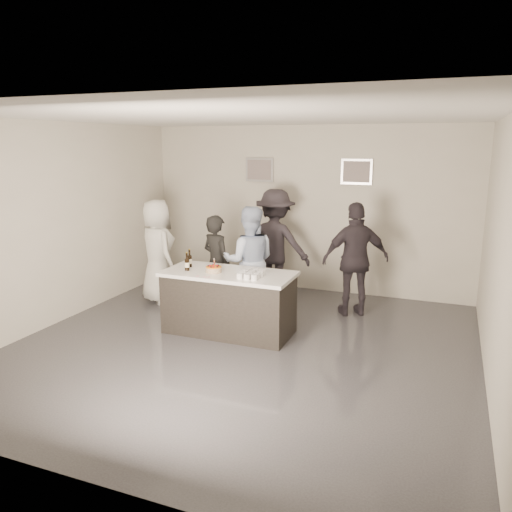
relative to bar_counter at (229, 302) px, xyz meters
name	(u,v)px	position (x,y,z in m)	size (l,w,h in m)	color
floor	(242,347)	(0.39, -0.42, -0.45)	(6.00, 6.00, 0.00)	#3D3D42
ceiling	(241,116)	(0.39, -0.42, 2.55)	(6.00, 6.00, 0.00)	white
wall_back	(306,209)	(0.39, 2.58, 1.05)	(6.00, 0.04, 3.00)	beige
wall_front	(83,307)	(0.39, -3.42, 1.05)	(6.00, 0.04, 3.00)	beige
wall_left	(58,224)	(-2.61, -0.42, 1.05)	(0.04, 6.00, 3.00)	beige
wall_right	(500,256)	(3.39, -0.42, 1.05)	(0.04, 6.00, 3.00)	beige
picture_left	(260,170)	(-0.51, 2.55, 1.75)	(0.54, 0.04, 0.44)	#B2B2B7
picture_right	(357,172)	(1.29, 2.55, 1.75)	(0.54, 0.04, 0.44)	#B2B2B7
bar_counter	(229,302)	(0.00, 0.00, 0.00)	(1.86, 0.86, 0.90)	white
cake	(214,270)	(-0.19, -0.08, 0.49)	(0.22, 0.22, 0.07)	orange
beer_bottle_a	(190,258)	(-0.66, 0.08, 0.58)	(0.07, 0.07, 0.26)	black
beer_bottle_b	(187,262)	(-0.59, -0.14, 0.58)	(0.07, 0.07, 0.26)	black
tumbler_cluster	(251,274)	(0.40, -0.11, 0.49)	(0.30, 0.40, 0.08)	yellow
candles	(201,276)	(-0.25, -0.36, 0.45)	(0.24, 0.08, 0.01)	pink
person_main_black	(217,263)	(-0.59, 0.82, 0.34)	(0.57, 0.38, 1.58)	black
person_main_blue	(249,261)	(-0.03, 0.85, 0.42)	(0.84, 0.66, 1.74)	#B1C4E7
person_guest_left	(157,251)	(-1.74, 0.89, 0.43)	(0.86, 0.56, 1.77)	silver
person_guest_right	(356,259)	(1.53, 1.44, 0.45)	(1.06, 0.44, 1.80)	#2C272E
person_guest_back	(275,244)	(0.04, 1.87, 0.51)	(1.24, 0.71, 1.92)	#28242B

